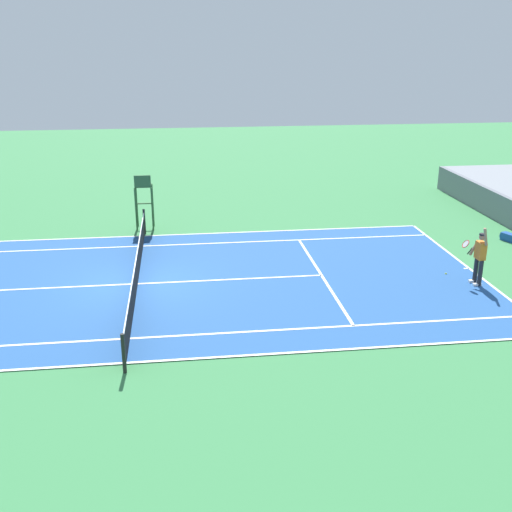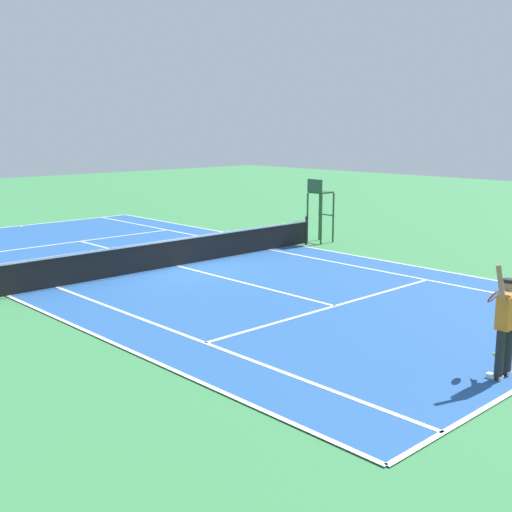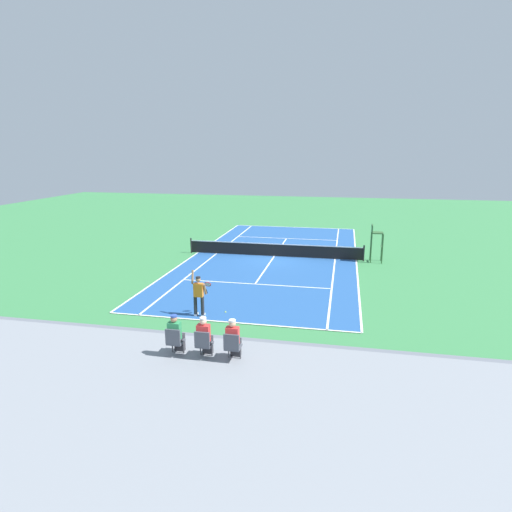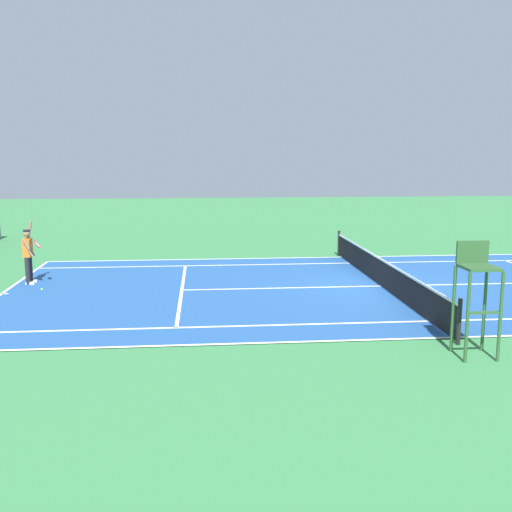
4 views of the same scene
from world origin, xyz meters
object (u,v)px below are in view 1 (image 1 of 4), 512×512
Objects in this scene: equipment_bag at (511,238)px; umpire_chair at (144,194)px; tennis_player at (479,257)px; tennis_ball at (446,274)px.

umpire_chair is at bearing -104.21° from equipment_bag.
umpire_chair is 15.59m from equipment_bag.
tennis_player is 2.18× the size of equipment_bag.
equipment_bag is at bearing 75.79° from umpire_chair.
equipment_bag is (-3.29, 4.24, 0.13)m from tennis_ball.
tennis_player is 0.85× the size of umpire_chair.
tennis_player reaches higher than tennis_ball.
tennis_ball is (-1.00, -0.63, -0.96)m from tennis_player.
umpire_chair is at bearing -123.29° from tennis_ball.
tennis_ball is 0.03× the size of umpire_chair.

